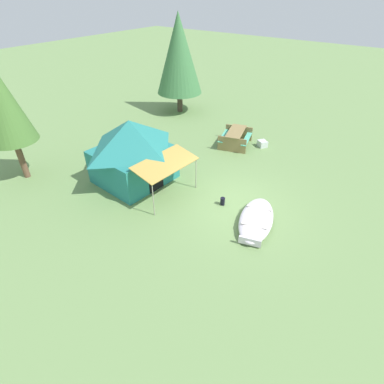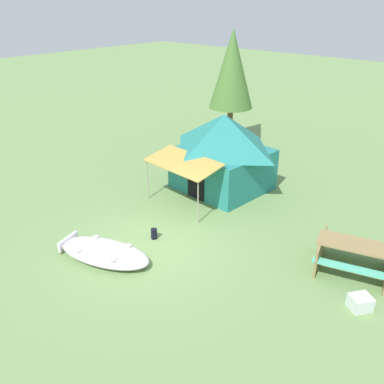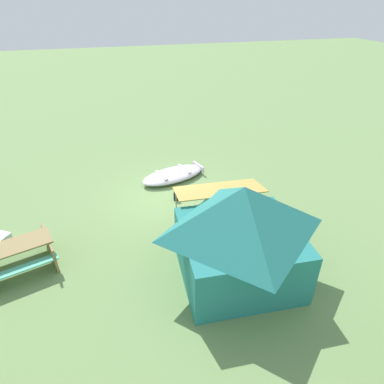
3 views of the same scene
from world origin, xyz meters
The scene contains 6 objects.
ground_plane centered at (0.00, 0.00, 0.00)m, with size 80.00×80.00×0.00m, color #6C8D52.
beached_rowboat centered at (-0.54, -1.27, 0.19)m, with size 2.84×1.86×0.37m.
canvas_cabin_tent centered at (-0.96, 4.31, 1.40)m, with size 3.26×4.14×2.69m.
picnic_table centered at (4.54, 2.51, 0.50)m, with size 2.13×1.90×0.80m.
cooler_box centered at (5.25, 1.28, 0.16)m, with size 0.46×0.40×0.32m, color silver.
fuel_can centered at (-0.28, 0.29, 0.15)m, with size 0.18×0.18×0.31m, color black.
Camera 3 is at (1.93, 10.20, 6.43)m, focal length 31.20 mm.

